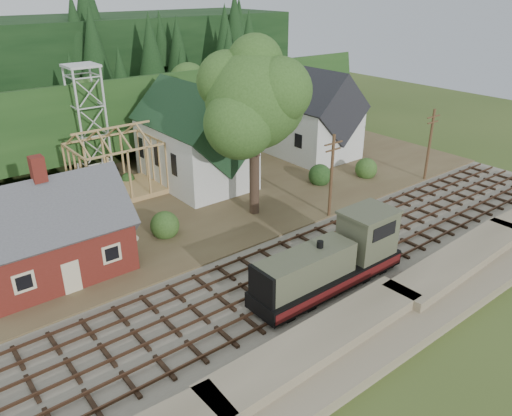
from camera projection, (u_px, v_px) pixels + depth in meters
ground at (314, 265)px, 38.61m from camera, size 140.00×140.00×0.00m
embankment at (406, 318)px, 32.56m from camera, size 64.00×5.00×1.60m
railroad_bed at (314, 264)px, 38.58m from camera, size 64.00×11.00×0.16m
village_flat at (191, 193)px, 51.36m from camera, size 64.00×26.00×0.30m
hillside at (99, 141)px, 68.50m from camera, size 70.00×28.96×12.74m
ridge at (59, 118)px, 79.88m from camera, size 80.00×20.00×12.00m
depot at (51, 237)px, 36.04m from camera, size 10.80×7.41×9.00m
church at (196, 139)px, 51.60m from camera, size 8.40×15.17×13.00m
farmhouse at (312, 119)px, 60.31m from camera, size 8.40×10.80×10.60m
timber_frame at (116, 166)px, 49.51m from camera, size 8.20×6.20×6.99m
lattice_tower at (84, 88)px, 50.97m from camera, size 3.20×3.20×12.12m
big_tree at (255, 107)px, 42.77m from camera, size 10.90×8.40×14.70m
telegraph_pole_near at (331, 175)px, 44.51m from camera, size 2.20×0.28×8.00m
telegraph_pole_far at (430, 144)px, 53.01m from camera, size 2.20×0.28×8.00m
locomotive at (334, 261)px, 34.91m from camera, size 12.31×3.08×4.92m
car_blue at (97, 241)px, 40.28m from camera, size 2.11×3.65×1.17m
car_red at (344, 149)px, 62.09m from camera, size 4.90×3.33×1.25m
patio_set at (126, 238)px, 38.11m from camera, size 1.94×1.94×2.16m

